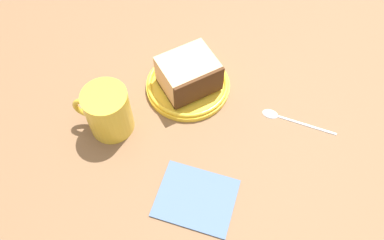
{
  "coord_description": "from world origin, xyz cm",
  "views": [
    {
      "loc": [
        8.53,
        -38.48,
        60.58
      ],
      "look_at": [
        0.08,
        -3.25,
        3.0
      ],
      "focal_mm": 36.25,
      "sensor_mm": 36.0,
      "label": 1
    }
  ],
  "objects_px": {
    "cake_slice": "(188,74)",
    "folded_napkin": "(196,198)",
    "small_plate": "(188,84)",
    "teaspoon": "(283,117)",
    "tea_mug": "(108,111)"
  },
  "relations": [
    {
      "from": "cake_slice",
      "to": "tea_mug",
      "type": "distance_m",
      "value": 0.16
    },
    {
      "from": "tea_mug",
      "to": "teaspoon",
      "type": "height_order",
      "value": "tea_mug"
    },
    {
      "from": "small_plate",
      "to": "teaspoon",
      "type": "xyz_separation_m",
      "value": [
        0.19,
        -0.03,
        -0.01
      ]
    },
    {
      "from": "teaspoon",
      "to": "folded_napkin",
      "type": "distance_m",
      "value": 0.23
    },
    {
      "from": "small_plate",
      "to": "cake_slice",
      "type": "distance_m",
      "value": 0.03
    },
    {
      "from": "tea_mug",
      "to": "small_plate",
      "type": "bearing_deg",
      "value": 45.77
    },
    {
      "from": "teaspoon",
      "to": "tea_mug",
      "type": "bearing_deg",
      "value": -163.61
    },
    {
      "from": "cake_slice",
      "to": "folded_napkin",
      "type": "relative_size",
      "value": 1.04
    },
    {
      "from": "small_plate",
      "to": "tea_mug",
      "type": "bearing_deg",
      "value": -134.23
    },
    {
      "from": "teaspoon",
      "to": "folded_napkin",
      "type": "height_order",
      "value": "teaspoon"
    },
    {
      "from": "small_plate",
      "to": "folded_napkin",
      "type": "distance_m",
      "value": 0.23
    },
    {
      "from": "cake_slice",
      "to": "folded_napkin",
      "type": "bearing_deg",
      "value": -73.19
    },
    {
      "from": "small_plate",
      "to": "tea_mug",
      "type": "distance_m",
      "value": 0.17
    },
    {
      "from": "tea_mug",
      "to": "teaspoon",
      "type": "xyz_separation_m",
      "value": [
        0.3,
        0.09,
        -0.04
      ]
    },
    {
      "from": "small_plate",
      "to": "cake_slice",
      "type": "relative_size",
      "value": 1.23
    }
  ]
}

